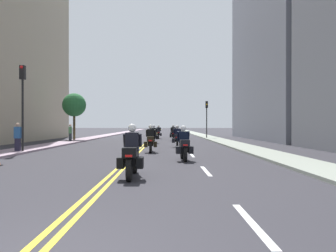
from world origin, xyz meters
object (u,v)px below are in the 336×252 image
motorcycle_0 (132,156)px  motorcycle_1 (184,146)px  motorcycle_4 (154,136)px  motorcycle_6 (158,133)px  motorcycle_7 (173,132)px  traffic_light_far (207,113)px  pedestrian_1 (18,137)px  pedestrian_0 (70,133)px  motorcycle_5 (173,134)px  traffic_light_near (23,93)px  motorcycle_2 (151,141)px  street_tree_0 (74,105)px  motorcycle_3 (177,138)px

motorcycle_0 → motorcycle_1: size_ratio=1.08×
motorcycle_4 → motorcycle_6: (0.22, 9.47, -0.01)m
motorcycle_7 → traffic_light_far: 6.41m
pedestrian_1 → traffic_light_far: bearing=-118.8°
motorcycle_1 → motorcycle_4: bearing=95.1°
pedestrian_0 → motorcycle_5: bearing=-74.3°
pedestrian_1 → motorcycle_4: bearing=-120.9°
motorcycle_5 → motorcycle_7: bearing=89.7°
motorcycle_4 → motorcycle_5: (1.86, 4.47, 0.00)m
traffic_light_near → pedestrian_1: (-0.31, 0.06, -2.58)m
motorcycle_2 → pedestrian_0: (-8.12, 11.38, 0.22)m
motorcycle_5 → motorcycle_6: bearing=108.9°
motorcycle_6 → street_tree_0: (-8.62, -4.82, 3.02)m
motorcycle_0 → traffic_light_near: size_ratio=0.45×
traffic_light_near → street_tree_0: 14.82m
motorcycle_4 → traffic_light_far: size_ratio=0.51×
pedestrian_0 → pedestrian_1: bearing=-177.6°
traffic_light_near → pedestrian_1: size_ratio=2.90×
motorcycle_5 → pedestrian_1: (-9.36, -14.53, 0.23)m
motorcycle_1 → pedestrian_0: (-9.83, 15.90, 0.23)m
motorcycle_1 → motorcycle_7: bearing=87.2°
motorcycle_4 → motorcycle_3: bearing=-69.3°
motorcycle_0 → motorcycle_5: size_ratio=1.05×
pedestrian_1 → traffic_light_near: bearing=175.2°
motorcycle_6 → pedestrian_0: bearing=-137.8°
traffic_light_far → pedestrian_1: traffic_light_far is taller
motorcycle_7 → pedestrian_1: pedestrian_1 is taller
motorcycle_3 → traffic_light_far: bearing=77.9°
motorcycle_2 → motorcycle_0: bearing=-92.4°
motorcycle_1 → traffic_light_far: traffic_light_far is taller
motorcycle_3 → street_tree_0: bearing=140.3°
motorcycle_7 → traffic_light_near: bearing=-109.7°
motorcycle_7 → traffic_light_far: (3.90, -4.46, 2.44)m
motorcycle_1 → motorcycle_2: size_ratio=0.93×
motorcycle_0 → traffic_light_far: bearing=78.4°
pedestrian_1 → motorcycle_0: bearing=136.1°
motorcycle_4 → motorcycle_7: bearing=81.4°
motorcycle_4 → motorcycle_1: bearing=-82.7°
motorcycle_2 → motorcycle_3: motorcycle_2 is taller
motorcycle_3 → motorcycle_6: motorcycle_3 is taller
motorcycle_5 → traffic_light_near: 17.40m
street_tree_0 → motorcycle_4: bearing=-28.9°
traffic_light_near → traffic_light_far: bearing=56.1°
motorcycle_0 → motorcycle_2: bearing=89.3°
motorcycle_3 → pedestrian_0: pedestrian_0 is taller
motorcycle_7 → street_tree_0: bearing=-137.1°
motorcycle_2 → traffic_light_far: bearing=71.7°
pedestrian_1 → motorcycle_5: bearing=-117.0°
motorcycle_0 → pedestrian_0: (-7.97, 20.67, 0.22)m
motorcycle_7 → traffic_light_far: size_ratio=0.48×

